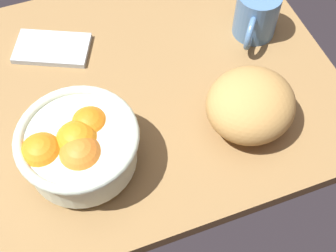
{
  "coord_description": "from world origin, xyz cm",
  "views": [
    {
      "loc": [
        -13.39,
        -52.06,
        69.3
      ],
      "look_at": [
        0.78,
        -13.6,
        5.0
      ],
      "focal_mm": 49.29,
      "sensor_mm": 36.0,
      "label": 1
    }
  ],
  "objects": [
    {
      "name": "napkin_folded",
      "position": [
        -13.5,
        14.19,
        0.57
      ],
      "size": [
        16.69,
        13.74,
        1.13
      ],
      "primitive_type": "cube",
      "rotation": [
        0.0,
        0.0,
        -0.44
      ],
      "color": "#B2BCC2",
      "rests_on": "ground"
    },
    {
      "name": "fruit_bowl",
      "position": [
        -14.23,
        -12.85,
        6.02
      ],
      "size": [
        19.56,
        19.56,
        10.45
      ],
      "color": "silver",
      "rests_on": "ground"
    },
    {
      "name": "ground_plane",
      "position": [
        0.0,
        0.0,
        -1.5
      ],
      "size": [
        73.98,
        59.69,
        3.0
      ],
      "primitive_type": "cube",
      "color": "olive"
    },
    {
      "name": "mug",
      "position": [
        26.0,
        4.79,
        4.81
      ],
      "size": [
        10.23,
        11.51,
        9.61
      ],
      "color": "#4D76A4",
      "rests_on": "ground"
    },
    {
      "name": "bread_loaf",
      "position": [
        15.5,
        -14.46,
        5.02
      ],
      "size": [
        19.67,
        19.15,
        10.04
      ],
      "primitive_type": "ellipsoid",
      "rotation": [
        0.0,
        0.0,
        3.46
      ],
      "color": "#B98949",
      "rests_on": "ground"
    }
  ]
}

